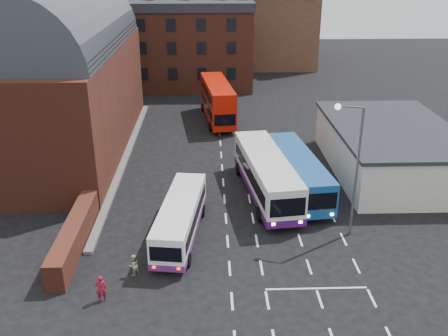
{
  "coord_description": "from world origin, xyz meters",
  "views": [
    {
      "loc": [
        -1.2,
        -26.93,
        18.08
      ],
      "look_at": [
        0.0,
        10.0,
        2.2
      ],
      "focal_mm": 40.0,
      "sensor_mm": 36.0,
      "label": 1
    }
  ],
  "objects_px": {
    "bus_white_inbound": "(266,173)",
    "bus_red_double": "(217,101)",
    "street_lamp": "(353,159)",
    "bus_white_outbound": "(180,217)",
    "bus_blue": "(298,171)",
    "pedestrian_red": "(101,288)",
    "pedestrian_beige": "(134,265)"
  },
  "relations": [
    {
      "from": "bus_white_outbound",
      "to": "pedestrian_red",
      "type": "distance_m",
      "value": 8.04
    },
    {
      "from": "bus_white_inbound",
      "to": "pedestrian_beige",
      "type": "height_order",
      "value": "bus_white_inbound"
    },
    {
      "from": "bus_blue",
      "to": "pedestrian_beige",
      "type": "relative_size",
      "value": 8.5
    },
    {
      "from": "pedestrian_red",
      "to": "pedestrian_beige",
      "type": "bearing_deg",
      "value": -137.75
    },
    {
      "from": "bus_white_inbound",
      "to": "bus_blue",
      "type": "bearing_deg",
      "value": -172.21
    },
    {
      "from": "bus_red_double",
      "to": "pedestrian_red",
      "type": "bearing_deg",
      "value": 70.74
    },
    {
      "from": "street_lamp",
      "to": "pedestrian_red",
      "type": "bearing_deg",
      "value": -156.31
    },
    {
      "from": "bus_red_double",
      "to": "bus_white_outbound",
      "type": "bearing_deg",
      "value": 76.36
    },
    {
      "from": "pedestrian_beige",
      "to": "bus_blue",
      "type": "bearing_deg",
      "value": -170.69
    },
    {
      "from": "bus_white_inbound",
      "to": "bus_blue",
      "type": "distance_m",
      "value": 2.75
    },
    {
      "from": "pedestrian_red",
      "to": "pedestrian_beige",
      "type": "relative_size",
      "value": 1.2
    },
    {
      "from": "bus_red_double",
      "to": "pedestrian_beige",
      "type": "distance_m",
      "value": 31.14
    },
    {
      "from": "bus_white_outbound",
      "to": "bus_red_double",
      "type": "bearing_deg",
      "value": 90.76
    },
    {
      "from": "bus_white_inbound",
      "to": "street_lamp",
      "type": "bearing_deg",
      "value": 121.51
    },
    {
      "from": "bus_white_outbound",
      "to": "bus_red_double",
      "type": "distance_m",
      "value": 26.34
    },
    {
      "from": "bus_blue",
      "to": "street_lamp",
      "type": "xyz_separation_m",
      "value": [
        2.29,
        -6.86,
        3.78
      ]
    },
    {
      "from": "bus_white_outbound",
      "to": "bus_white_inbound",
      "type": "xyz_separation_m",
      "value": [
        6.57,
        6.16,
        0.45
      ]
    },
    {
      "from": "bus_blue",
      "to": "pedestrian_red",
      "type": "distance_m",
      "value": 19.18
    },
    {
      "from": "bus_blue",
      "to": "pedestrian_red",
      "type": "bearing_deg",
      "value": 38.95
    },
    {
      "from": "bus_red_double",
      "to": "pedestrian_red",
      "type": "height_order",
      "value": "bus_red_double"
    },
    {
      "from": "bus_white_inbound",
      "to": "bus_red_double",
      "type": "distance_m",
      "value": 20.3
    },
    {
      "from": "bus_red_double",
      "to": "pedestrian_beige",
      "type": "bearing_deg",
      "value": 72.47
    },
    {
      "from": "bus_white_inbound",
      "to": "bus_white_outbound",
      "type": "bearing_deg",
      "value": 35.94
    },
    {
      "from": "bus_red_double",
      "to": "street_lamp",
      "type": "bearing_deg",
      "value": 100.94
    },
    {
      "from": "street_lamp",
      "to": "pedestrian_beige",
      "type": "bearing_deg",
      "value": -162.65
    },
    {
      "from": "bus_white_outbound",
      "to": "pedestrian_beige",
      "type": "relative_size",
      "value": 7.17
    },
    {
      "from": "bus_white_inbound",
      "to": "bus_blue",
      "type": "relative_size",
      "value": 1.08
    },
    {
      "from": "bus_red_double",
      "to": "bus_blue",
      "type": "bearing_deg",
      "value": 100.74
    },
    {
      "from": "street_lamp",
      "to": "pedestrian_red",
      "type": "height_order",
      "value": "street_lamp"
    },
    {
      "from": "bus_white_inbound",
      "to": "bus_blue",
      "type": "height_order",
      "value": "bus_white_inbound"
    },
    {
      "from": "bus_white_inbound",
      "to": "bus_red_double",
      "type": "height_order",
      "value": "bus_red_double"
    },
    {
      "from": "street_lamp",
      "to": "pedestrian_beige",
      "type": "relative_size",
      "value": 6.73
    }
  ]
}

